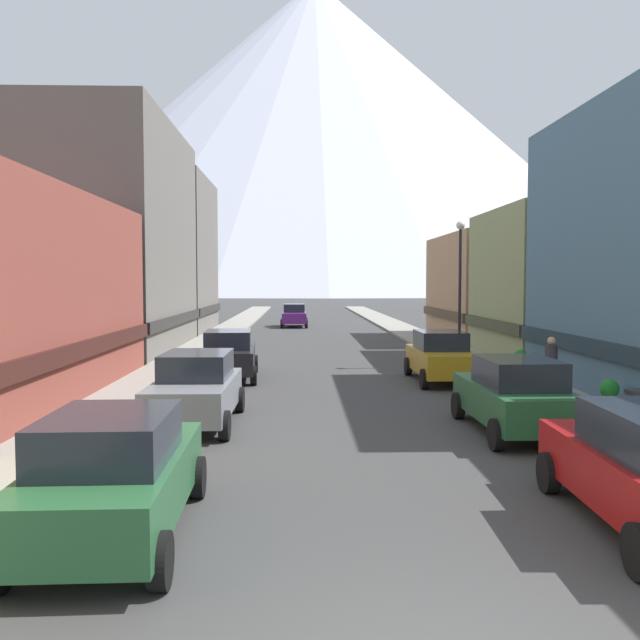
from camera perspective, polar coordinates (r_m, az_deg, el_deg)
The scene contains 18 objects.
sidewalk_left at distance 41.04m, azimuth -8.81°, elevation -1.59°, with size 2.50×100.00×0.15m, color gray.
sidewalk_right at distance 41.42m, azimuth 8.62°, elevation -1.54°, with size 2.50×100.00×0.15m, color gray.
storefront_left_2 at distance 35.86m, azimuth -17.80°, elevation 6.29°, with size 7.42×13.60×11.39m.
storefront_left_3 at distance 48.33m, azimuth -15.14°, elevation 5.10°, with size 9.98×10.67×10.65m.
storefront_right_2 at distance 32.41m, azimuth 20.14°, elevation 2.60°, with size 7.03×8.46×6.78m.
storefront_right_3 at distance 42.34m, azimuth 15.85°, elevation 2.50°, with size 8.49×11.04×6.33m.
car_left_0 at distance 9.87m, azimuth -17.14°, elevation -12.43°, with size 2.14×4.44×1.78m.
car_left_1 at distance 16.96m, azimuth -10.50°, elevation -5.74°, with size 2.12×4.43×1.78m.
car_left_2 at distance 24.64m, azimuth -7.76°, elevation -2.90°, with size 2.25×4.49×1.78m.
car_right_1 at distance 16.38m, azimuth 16.26°, elevation -6.15°, with size 2.09×4.41×1.78m.
car_right_2 at distance 24.17m, azimuth 10.26°, elevation -3.04°, with size 2.06×4.40×1.78m.
car_driving_0 at distance 52.32m, azimuth -2.20°, elevation 0.40°, with size 2.06×4.40×1.78m.
trash_bin_right at distance 16.75m, azimuth 25.39°, elevation -7.01°, with size 0.59×0.59×0.98m.
potted_plant_0 at distance 26.05m, azimuth 16.69°, elevation -3.36°, with size 0.54×0.54×0.87m.
potted_plant_1 at distance 19.49m, azimuth 23.37°, elevation -5.75°, with size 0.50×0.50×0.80m.
pedestrian_0 at distance 21.14m, azimuth 19.02°, elevation -3.90°, with size 0.36×0.36×1.76m.
streetlamp_right at distance 28.07m, azimuth 11.81°, elevation 4.13°, with size 0.36×0.36×5.86m.
mountain_backdrop at distance 271.56m, azimuth -0.46°, elevation 15.27°, with size 254.53×254.53×119.67m, color silver.
Camera 1 is at (-1.25, -5.59, 3.55)m, focal length 37.68 mm.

